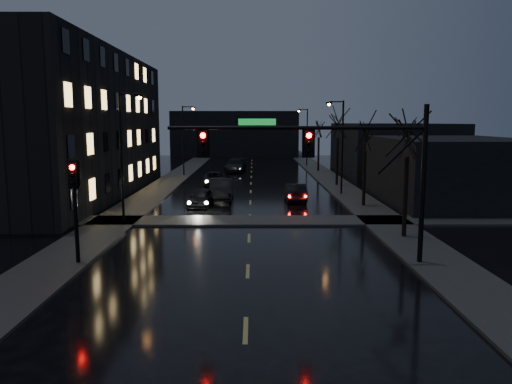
{
  "coord_description": "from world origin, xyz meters",
  "views": [
    {
      "loc": [
        0.24,
        -12.38,
        6.28
      ],
      "look_at": [
        0.35,
        9.28,
        3.2
      ],
      "focal_mm": 35.0,
      "sensor_mm": 36.0,
      "label": 1
    }
  ],
  "objects_px": {
    "oncoming_car_a": "(201,198)",
    "oncoming_car_b": "(221,189)",
    "oncoming_car_c": "(215,179)",
    "oncoming_car_d": "(235,165)",
    "lead_car": "(295,192)"
  },
  "relations": [
    {
      "from": "oncoming_car_a",
      "to": "oncoming_car_d",
      "type": "xyz_separation_m",
      "value": [
        1.65,
        25.54,
        0.15
      ]
    },
    {
      "from": "oncoming_car_d",
      "to": "lead_car",
      "type": "bearing_deg",
      "value": -70.32
    },
    {
      "from": "oncoming_car_a",
      "to": "lead_car",
      "type": "distance_m",
      "value": 7.62
    },
    {
      "from": "oncoming_car_c",
      "to": "oncoming_car_b",
      "type": "bearing_deg",
      "value": -86.03
    },
    {
      "from": "oncoming_car_a",
      "to": "oncoming_car_b",
      "type": "distance_m",
      "value": 3.52
    },
    {
      "from": "oncoming_car_a",
      "to": "oncoming_car_b",
      "type": "height_order",
      "value": "oncoming_car_b"
    },
    {
      "from": "oncoming_car_b",
      "to": "oncoming_car_c",
      "type": "xyz_separation_m",
      "value": [
        -1.23,
        9.17,
        -0.18
      ]
    },
    {
      "from": "oncoming_car_a",
      "to": "oncoming_car_b",
      "type": "relative_size",
      "value": 0.77
    },
    {
      "from": "oncoming_car_c",
      "to": "oncoming_car_d",
      "type": "distance_m",
      "value": 13.2
    },
    {
      "from": "oncoming_car_a",
      "to": "lead_car",
      "type": "height_order",
      "value": "lead_car"
    },
    {
      "from": "oncoming_car_a",
      "to": "oncoming_car_c",
      "type": "height_order",
      "value": "oncoming_car_a"
    },
    {
      "from": "oncoming_car_a",
      "to": "lead_car",
      "type": "relative_size",
      "value": 0.91
    },
    {
      "from": "oncoming_car_b",
      "to": "oncoming_car_c",
      "type": "distance_m",
      "value": 9.25
    },
    {
      "from": "oncoming_car_b",
      "to": "oncoming_car_c",
      "type": "relative_size",
      "value": 1.07
    },
    {
      "from": "oncoming_car_b",
      "to": "oncoming_car_d",
      "type": "distance_m",
      "value": 22.27
    }
  ]
}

